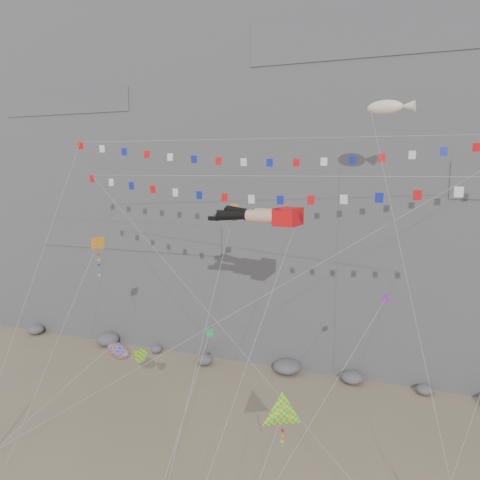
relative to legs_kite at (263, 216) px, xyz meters
The scene contains 12 objects.
cliff 27.11m from the legs_kite, 92.08° to the left, with size 80.00×28.00×50.00m, color slate.
talus_boulders 18.43m from the legs_kite, 95.04° to the left, with size 60.00×3.00×1.20m, color slate, non-canonical shape.
legs_kite is the anchor object (origin of this frame).
flag_banner_upper 5.71m from the legs_kite, 73.15° to the left, with size 33.20×14.26×29.79m.
flag_banner_lower 3.30m from the legs_kite, 67.94° to the right, with size 29.79×8.73×21.91m.
harlequin_kite 11.98m from the legs_kite, 166.09° to the right, with size 3.69×7.82×15.41m.
fish_windsock 13.29m from the legs_kite, 150.08° to the right, with size 9.01×7.64×11.69m.
delta_kite 13.03m from the legs_kite, 65.52° to the right, with size 2.49×8.20×9.74m.
blimp_windsock 11.44m from the legs_kite, 34.31° to the left, with size 7.68×15.44×27.83m.
small_kite_a 3.53m from the legs_kite, 145.85° to the left, with size 1.49×14.25×21.03m.
small_kite_b 9.51m from the legs_kite, ahead, with size 6.84×11.08×16.39m.
small_kite_c 8.80m from the legs_kite, 112.43° to the right, with size 1.00×8.81×12.00m.
Camera 1 is at (10.51, -23.43, 18.66)m, focal length 35.00 mm.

